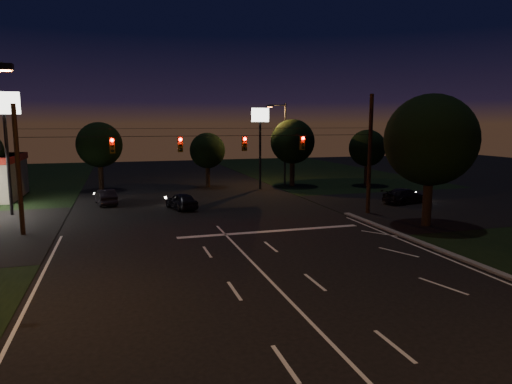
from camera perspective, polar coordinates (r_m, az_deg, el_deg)
name	(u,v)px	position (r m, az deg, el deg)	size (l,w,h in m)	color
ground	(293,304)	(17.96, 4.63, -13.79)	(140.00, 140.00, 0.00)	black
cross_street_right	(446,206)	(41.44, 22.65, -1.59)	(20.00, 16.00, 0.02)	black
stop_bar	(271,231)	(29.25, 1.91, -4.92)	(12.00, 0.50, 0.01)	silver
utility_pole_right	(368,213)	(36.08, 13.77, -2.59)	(0.30, 0.30, 9.00)	black
utility_pole_left	(23,235)	(31.75, -27.08, -4.80)	(0.28, 0.28, 8.00)	black
signal_span	(213,143)	(31.05, -5.39, 6.09)	(24.00, 0.40, 1.56)	black
pole_sign_left_near	(5,121)	(38.27, -28.91, 7.74)	(2.20, 0.30, 9.10)	black
pole_sign_right	(260,129)	(47.59, 0.52, 7.85)	(1.80, 0.30, 8.40)	black
street_light_right_far	(283,138)	(50.55, 3.37, 6.75)	(2.20, 0.35, 9.00)	black
tree_right_near	(429,141)	(32.30, 20.85, 5.97)	(6.00, 6.00, 8.76)	black
tree_far_b	(100,145)	(49.66, -18.96, 5.54)	(4.60, 4.60, 6.98)	black
tree_far_c	(207,151)	(49.49, -6.10, 5.12)	(3.80, 3.80, 5.86)	black
tree_far_d	(292,142)	(50.03, 4.56, 6.24)	(4.80, 4.80, 7.30)	black
tree_far_e	(367,148)	(51.73, 13.70, 5.31)	(4.00, 4.00, 6.18)	black
car_oncoming_a	(181,201)	(37.18, -9.31, -1.10)	(1.56, 3.88, 1.32)	black
car_oncoming_b	(105,197)	(40.76, -18.30, -0.59)	(1.38, 3.96, 1.30)	black
car_cross	(405,196)	(41.33, 18.18, -0.47)	(1.81, 4.46, 1.29)	black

